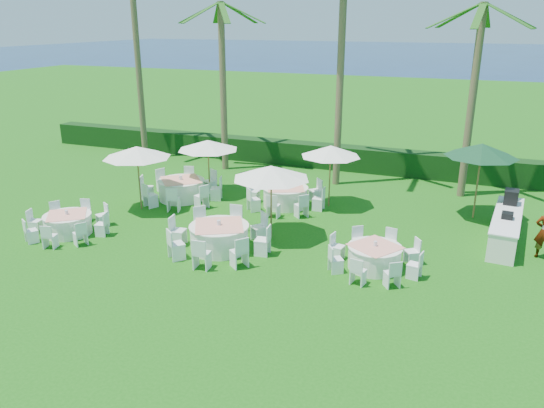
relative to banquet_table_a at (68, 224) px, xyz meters
The scene contains 18 objects.
ground 6.29m from the banquet_table_a, ahead, with size 120.00×120.00×0.00m, color #16580F.
hedge 13.66m from the banquet_table_a, 62.64° to the left, with size 34.00×1.00×1.20m, color black.
ocean 102.32m from the banquet_table_a, 86.48° to the left, with size 260.00×260.00×0.00m, color #061D41.
banquet_table_a is the anchor object (origin of this frame).
banquet_table_b 5.71m from the banquet_table_a, ahead, with size 3.49×3.49×1.04m.
banquet_table_c 10.82m from the banquet_table_a, ahead, with size 2.92×2.92×0.89m.
banquet_table_d 5.19m from the banquet_table_a, 69.83° to the left, with size 3.41×3.41×1.04m.
banquet_table_e 8.40m from the banquet_table_a, 42.23° to the left, with size 3.27×3.27×0.99m.
umbrella_a 3.84m from the banquet_table_a, 74.02° to the left, with size 2.67×2.67×2.60m.
umbrella_b 7.54m from the banquet_table_a, 18.98° to the left, with size 2.68×2.68×2.60m.
umbrella_c 6.73m from the banquet_table_a, 66.73° to the left, with size 2.62×2.62×2.41m.
umbrella_d 10.28m from the banquet_table_a, 38.49° to the left, with size 2.42×2.42×2.55m.
umbrella_green 15.38m from the banquet_table_a, 27.45° to the left, with size 2.70×2.70×2.93m.
buffet_table 15.40m from the banquet_table_a, 18.91° to the left, with size 1.26×4.29×1.50m.
palm_a 12.57m from the banquet_table_a, 110.16° to the left, with size 4.19×4.39×11.07m.
palm_b 10.87m from the banquet_table_a, 82.16° to the left, with size 4.41×4.07×8.11m.
palm_c 13.42m from the banquet_table_a, 52.09° to the left, with size 4.15×4.40×11.86m.
palm_d 16.64m from the banquet_table_a, 36.91° to the left, with size 4.12×4.40×7.94m.
Camera 1 is at (6.92, -13.92, 7.27)m, focal length 35.00 mm.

